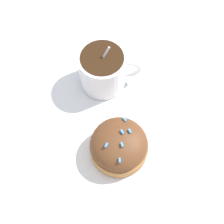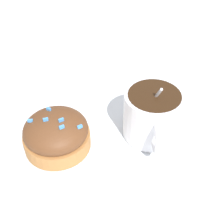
{
  "view_description": "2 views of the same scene",
  "coord_description": "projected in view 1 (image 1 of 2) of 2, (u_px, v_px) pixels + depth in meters",
  "views": [
    {
      "loc": [
        0.23,
        -0.07,
        0.5
      ],
      "look_at": [
        0.02,
        -0.0,
        0.04
      ],
      "focal_mm": 50.0,
      "sensor_mm": 36.0,
      "label": 1
    },
    {
      "loc": [
        0.09,
        0.31,
        0.34
      ],
      "look_at": [
        -0.01,
        -0.01,
        0.04
      ],
      "focal_mm": 50.0,
      "sensor_mm": 36.0,
      "label": 2
    }
  ],
  "objects": [
    {
      "name": "coffee_cup",
      "position": [
        103.0,
        69.0,
        0.55
      ],
      "size": [
        0.08,
        0.11,
        0.09
      ],
      "color": "white",
      "rests_on": "paper_napkin"
    },
    {
      "name": "ground_plane",
      "position": [
        110.0,
        114.0,
        0.56
      ],
      "size": [
        3.0,
        3.0,
        0.0
      ],
      "primitive_type": "plane",
      "color": "silver"
    },
    {
      "name": "paper_napkin",
      "position": [
        110.0,
        114.0,
        0.56
      ],
      "size": [
        0.33,
        0.32,
        0.0
      ],
      "color": "white",
      "rests_on": "ground_plane"
    },
    {
      "name": "frosted_pastry",
      "position": [
        119.0,
        145.0,
        0.5
      ],
      "size": [
        0.1,
        0.1,
        0.06
      ],
      "color": "#B2753D",
      "rests_on": "paper_napkin"
    }
  ]
}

